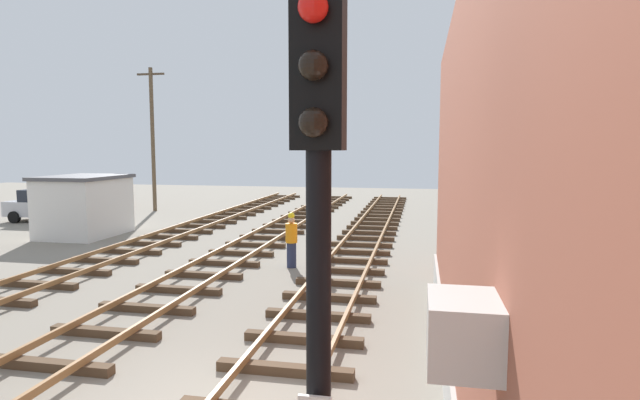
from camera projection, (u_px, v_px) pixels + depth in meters
The scene contains 8 objects.
track_centre at pixel (13, 384), 8.46m from camera, with size 2.50×67.36×0.32m.
signal_mast at pixel (318, 263), 3.61m from camera, with size 0.36×0.40×5.11m.
control_hut at pixel (84, 206), 23.32m from camera, with size 3.00×3.80×2.76m.
parked_car_silver at pixel (47, 205), 27.88m from camera, with size 4.20×2.04×1.76m.
parked_car_red at pixel (75, 195), 33.99m from camera, with size 4.20×2.04×1.76m.
utility_pole_far at pixel (153, 137), 32.09m from camera, with size 1.80×0.24×8.95m.
track_worker_foreground at pixel (317, 245), 16.36m from camera, with size 0.40×0.40×1.87m.
track_worker_distant at pixel (291, 240), 17.17m from camera, with size 0.40×0.40×1.87m.
Camera 1 is at (3.02, -6.96, 4.04)m, focal length 28.72 mm.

